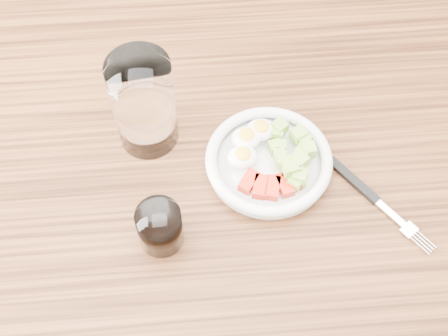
# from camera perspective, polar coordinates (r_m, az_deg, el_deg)

# --- Properties ---
(ground) EXTENTS (4.00, 4.00, 0.00)m
(ground) POSITION_cam_1_polar(r_m,az_deg,el_deg) (1.65, 0.39, -14.59)
(ground) COLOR brown
(ground) RESTS_ON ground
(dining_table) EXTENTS (1.50, 0.90, 0.77)m
(dining_table) POSITION_cam_1_polar(r_m,az_deg,el_deg) (1.03, 0.60, -4.16)
(dining_table) COLOR brown
(dining_table) RESTS_ON ground
(bowl) EXTENTS (0.19, 0.19, 0.05)m
(bowl) POSITION_cam_1_polar(r_m,az_deg,el_deg) (0.94, 4.15, 0.78)
(bowl) COLOR white
(bowl) RESTS_ON dining_table
(fork) EXTENTS (0.13, 0.17, 0.01)m
(fork) POSITION_cam_1_polar(r_m,az_deg,el_deg) (0.95, 12.93, -2.20)
(fork) COLOR black
(fork) RESTS_ON dining_table
(water_glass) EXTENTS (0.09, 0.09, 0.17)m
(water_glass) POSITION_cam_1_polar(r_m,az_deg,el_deg) (0.93, -7.35, 5.87)
(water_glass) COLOR white
(water_glass) RESTS_ON dining_table
(coffee_glass) EXTENTS (0.06, 0.06, 0.07)m
(coffee_glass) POSITION_cam_1_polar(r_m,az_deg,el_deg) (0.87, -5.88, -5.41)
(coffee_glass) COLOR white
(coffee_glass) RESTS_ON dining_table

